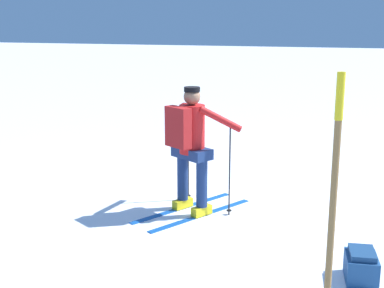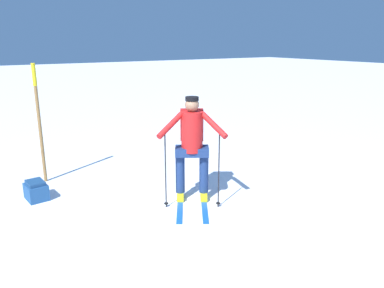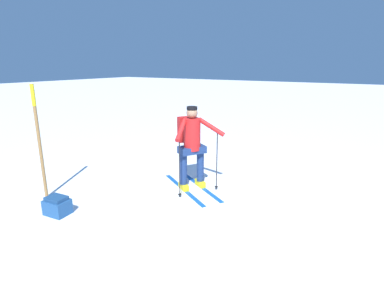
% 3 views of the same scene
% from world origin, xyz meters
% --- Properties ---
extents(ground_plane, '(80.00, 80.00, 0.00)m').
position_xyz_m(ground_plane, '(0.00, 0.00, 0.00)').
color(ground_plane, white).
extents(skier, '(1.77, 1.35, 1.72)m').
position_xyz_m(skier, '(0.75, -0.73, 1.00)').
color(skier, '#144C9E').
rests_on(skier, ground_plane).
extents(dropped_backpack, '(0.44, 0.35, 0.32)m').
position_xyz_m(dropped_backpack, '(2.12, 1.47, 0.15)').
color(dropped_backpack, navy).
rests_on(dropped_backpack, ground_plane).
extents(trail_marker, '(0.07, 0.07, 2.19)m').
position_xyz_m(trail_marker, '(2.91, 1.17, 1.27)').
color(trail_marker, olive).
rests_on(trail_marker, ground_plane).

